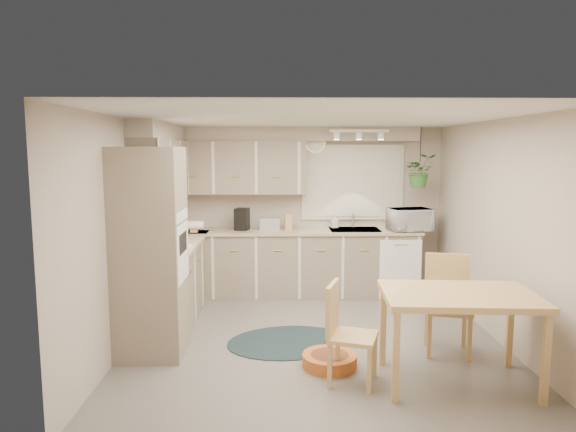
% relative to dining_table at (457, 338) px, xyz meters
% --- Properties ---
extents(floor, '(4.20, 4.20, 0.00)m').
position_rel_dining_table_xyz_m(floor, '(-1.19, 1.11, -0.42)').
color(floor, '#656259').
rests_on(floor, ground).
extents(ceiling, '(4.20, 4.20, 0.00)m').
position_rel_dining_table_xyz_m(ceiling, '(-1.19, 1.11, 1.98)').
color(ceiling, silver).
rests_on(ceiling, wall_back).
extents(wall_back, '(4.00, 0.04, 2.40)m').
position_rel_dining_table_xyz_m(wall_back, '(-1.19, 3.21, 0.78)').
color(wall_back, '#AEA190').
rests_on(wall_back, floor).
extents(wall_front, '(4.00, 0.04, 2.40)m').
position_rel_dining_table_xyz_m(wall_front, '(-1.19, -0.99, 0.78)').
color(wall_front, '#AEA190').
rests_on(wall_front, floor).
extents(wall_left, '(0.04, 4.20, 2.40)m').
position_rel_dining_table_xyz_m(wall_left, '(-3.19, 1.11, 0.78)').
color(wall_left, '#AEA190').
rests_on(wall_left, floor).
extents(wall_right, '(0.04, 4.20, 2.40)m').
position_rel_dining_table_xyz_m(wall_right, '(0.81, 1.11, 0.78)').
color(wall_right, '#AEA190').
rests_on(wall_right, floor).
extents(base_cab_left, '(0.60, 1.85, 0.90)m').
position_rel_dining_table_xyz_m(base_cab_left, '(-2.89, 1.98, 0.03)').
color(base_cab_left, gray).
rests_on(base_cab_left, floor).
extents(base_cab_back, '(3.60, 0.60, 0.90)m').
position_rel_dining_table_xyz_m(base_cab_back, '(-1.39, 2.91, 0.03)').
color(base_cab_back, gray).
rests_on(base_cab_back, floor).
extents(counter_left, '(0.64, 1.89, 0.04)m').
position_rel_dining_table_xyz_m(counter_left, '(-2.88, 1.98, 0.50)').
color(counter_left, tan).
rests_on(counter_left, base_cab_left).
extents(counter_back, '(3.64, 0.64, 0.04)m').
position_rel_dining_table_xyz_m(counter_back, '(-1.39, 2.90, 0.50)').
color(counter_back, tan).
rests_on(counter_back, base_cab_back).
extents(oven_stack, '(0.65, 0.65, 2.10)m').
position_rel_dining_table_xyz_m(oven_stack, '(-2.87, 0.73, 0.63)').
color(oven_stack, gray).
rests_on(oven_stack, floor).
extents(wall_oven_face, '(0.02, 0.56, 0.58)m').
position_rel_dining_table_xyz_m(wall_oven_face, '(-2.55, 0.73, 0.63)').
color(wall_oven_face, white).
rests_on(wall_oven_face, oven_stack).
extents(upper_cab_left, '(0.35, 2.00, 0.75)m').
position_rel_dining_table_xyz_m(upper_cab_left, '(-3.02, 2.11, 1.41)').
color(upper_cab_left, gray).
rests_on(upper_cab_left, wall_left).
extents(upper_cab_back, '(2.00, 0.35, 0.75)m').
position_rel_dining_table_xyz_m(upper_cab_back, '(-2.19, 3.03, 1.41)').
color(upper_cab_back, gray).
rests_on(upper_cab_back, wall_back).
extents(soffit_left, '(0.30, 2.00, 0.20)m').
position_rel_dining_table_xyz_m(soffit_left, '(-3.04, 2.11, 1.88)').
color(soffit_left, '#AEA190').
rests_on(soffit_left, wall_left).
extents(soffit_back, '(3.60, 0.30, 0.20)m').
position_rel_dining_table_xyz_m(soffit_back, '(-1.39, 3.06, 1.88)').
color(soffit_back, '#AEA190').
rests_on(soffit_back, wall_back).
extents(cooktop, '(0.52, 0.58, 0.02)m').
position_rel_dining_table_xyz_m(cooktop, '(-2.87, 1.41, 0.53)').
color(cooktop, white).
rests_on(cooktop, counter_left).
extents(range_hood, '(0.40, 0.60, 0.14)m').
position_rel_dining_table_xyz_m(range_hood, '(-2.89, 1.41, 0.98)').
color(range_hood, white).
rests_on(range_hood, upper_cab_left).
extents(window_blinds, '(1.40, 0.02, 1.00)m').
position_rel_dining_table_xyz_m(window_blinds, '(-0.49, 3.18, 1.18)').
color(window_blinds, white).
rests_on(window_blinds, wall_back).
extents(window_frame, '(1.50, 0.02, 1.10)m').
position_rel_dining_table_xyz_m(window_frame, '(-0.49, 3.19, 1.18)').
color(window_frame, beige).
rests_on(window_frame, wall_back).
extents(sink, '(0.70, 0.48, 0.10)m').
position_rel_dining_table_xyz_m(sink, '(-0.49, 2.91, 0.48)').
color(sink, '#B0B2B8').
rests_on(sink, counter_back).
extents(dishwasher_front, '(0.58, 0.02, 0.83)m').
position_rel_dining_table_xyz_m(dishwasher_front, '(0.11, 2.60, 0.01)').
color(dishwasher_front, white).
rests_on(dishwasher_front, base_cab_back).
extents(track_light_bar, '(0.80, 0.04, 0.04)m').
position_rel_dining_table_xyz_m(track_light_bar, '(-0.49, 2.66, 1.91)').
color(track_light_bar, white).
rests_on(track_light_bar, ceiling).
extents(wall_clock, '(0.30, 0.03, 0.30)m').
position_rel_dining_table_xyz_m(wall_clock, '(-1.04, 3.18, 1.76)').
color(wall_clock, '#E6C851').
rests_on(wall_clock, wall_back).
extents(dining_table, '(1.37, 0.96, 0.83)m').
position_rel_dining_table_xyz_m(dining_table, '(0.00, 0.00, 0.00)').
color(dining_table, tan).
rests_on(dining_table, floor).
extents(chair_left, '(0.53, 0.53, 0.90)m').
position_rel_dining_table_xyz_m(chair_left, '(-0.92, 0.03, 0.03)').
color(chair_left, tan).
rests_on(chair_left, floor).
extents(chair_back, '(0.55, 0.55, 1.00)m').
position_rel_dining_table_xyz_m(chair_back, '(0.14, 0.69, 0.08)').
color(chair_back, tan).
rests_on(chair_back, floor).
extents(braided_rug, '(1.51, 1.24, 0.01)m').
position_rel_dining_table_xyz_m(braided_rug, '(-1.47, 1.01, -0.41)').
color(braided_rug, black).
rests_on(braided_rug, floor).
extents(pet_bed, '(0.59, 0.59, 0.12)m').
position_rel_dining_table_xyz_m(pet_bed, '(-1.09, 0.37, -0.35)').
color(pet_bed, '#C16826').
rests_on(pet_bed, floor).
extents(microwave, '(0.62, 0.42, 0.39)m').
position_rel_dining_table_xyz_m(microwave, '(0.27, 2.81, 0.72)').
color(microwave, white).
rests_on(microwave, counter_back).
extents(soap_bottle, '(0.14, 0.22, 0.10)m').
position_rel_dining_table_xyz_m(soap_bottle, '(-0.77, 3.06, 0.57)').
color(soap_bottle, white).
rests_on(soap_bottle, counter_back).
extents(hanging_plant, '(0.44, 0.48, 0.36)m').
position_rel_dining_table_xyz_m(hanging_plant, '(0.40, 2.81, 1.32)').
color(hanging_plant, '#346E2C').
rests_on(hanging_plant, ceiling).
extents(coffee_maker, '(0.22, 0.25, 0.31)m').
position_rel_dining_table_xyz_m(coffee_maker, '(-2.10, 2.91, 0.68)').
color(coffee_maker, black).
rests_on(coffee_maker, counter_back).
extents(toaster, '(0.29, 0.18, 0.17)m').
position_rel_dining_table_xyz_m(toaster, '(-1.71, 2.93, 0.61)').
color(toaster, '#B0B2B8').
rests_on(toaster, counter_back).
extents(knife_block, '(0.11, 0.11, 0.22)m').
position_rel_dining_table_xyz_m(knife_block, '(-1.44, 2.96, 0.63)').
color(knife_block, tan).
rests_on(knife_block, counter_back).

